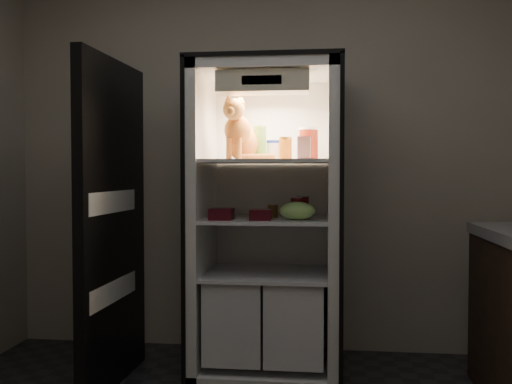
# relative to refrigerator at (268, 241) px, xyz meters

# --- Properties ---
(room_shell) EXTENTS (3.60, 3.60, 3.60)m
(room_shell) POSITION_rel_refrigerator_xyz_m (0.00, -1.38, 0.83)
(room_shell) COLOR white
(room_shell) RESTS_ON floor
(refrigerator) EXTENTS (0.90, 0.72, 1.88)m
(refrigerator) POSITION_rel_refrigerator_xyz_m (0.00, 0.00, 0.00)
(refrigerator) COLOR white
(refrigerator) RESTS_ON floor
(fridge_door) EXTENTS (0.09, 0.87, 1.85)m
(fridge_door) POSITION_rel_refrigerator_xyz_m (-0.85, -0.37, 0.12)
(fridge_door) COLOR black
(fridge_door) RESTS_ON floor
(tabby_cat) EXTENTS (0.32, 0.38, 0.39)m
(tabby_cat) POSITION_rel_refrigerator_xyz_m (-0.16, -0.07, 0.64)
(tabby_cat) COLOR #C75619
(tabby_cat) RESTS_ON refrigerator
(parmesan_shaker) EXTENTS (0.08, 0.08, 0.21)m
(parmesan_shaker) POSITION_rel_refrigerator_xyz_m (-0.05, -0.01, 0.60)
(parmesan_shaker) COLOR green
(parmesan_shaker) RESTS_ON refrigerator
(mayo_tub) EXTENTS (0.09, 0.09, 0.12)m
(mayo_tub) POSITION_rel_refrigerator_xyz_m (0.03, 0.05, 0.56)
(mayo_tub) COLOR white
(mayo_tub) RESTS_ON refrigerator
(salsa_jar) EXTENTS (0.08, 0.08, 0.14)m
(salsa_jar) POSITION_rel_refrigerator_xyz_m (0.11, -0.04, 0.57)
(salsa_jar) COLOR maroon
(salsa_jar) RESTS_ON refrigerator
(pepper_jar) EXTENTS (0.12, 0.12, 0.20)m
(pepper_jar) POSITION_rel_refrigerator_xyz_m (0.25, 0.03, 0.60)
(pepper_jar) COLOR #A72E16
(pepper_jar) RESTS_ON refrigerator
(cream_carton) EXTENTS (0.07, 0.07, 0.13)m
(cream_carton) POSITION_rel_refrigerator_xyz_m (0.23, -0.21, 0.56)
(cream_carton) COLOR white
(cream_carton) RESTS_ON refrigerator
(soda_can_a) EXTENTS (0.06, 0.06, 0.12)m
(soda_can_a) POSITION_rel_refrigerator_xyz_m (0.21, 0.01, 0.21)
(soda_can_a) COLOR black
(soda_can_a) RESTS_ON refrigerator
(soda_can_b) EXTENTS (0.07, 0.07, 0.13)m
(soda_can_b) POSITION_rel_refrigerator_xyz_m (0.22, -0.07, 0.22)
(soda_can_b) COLOR black
(soda_can_b) RESTS_ON refrigerator
(soda_can_c) EXTENTS (0.07, 0.07, 0.13)m
(soda_can_c) POSITION_rel_refrigerator_xyz_m (0.18, -0.12, 0.21)
(soda_can_c) COLOR black
(soda_can_c) RESTS_ON refrigerator
(condiment_jar) EXTENTS (0.06, 0.06, 0.09)m
(condiment_jar) POSITION_rel_refrigerator_xyz_m (0.03, -0.05, 0.19)
(condiment_jar) COLOR brown
(condiment_jar) RESTS_ON refrigerator
(grape_bag) EXTENTS (0.21, 0.15, 0.10)m
(grape_bag) POSITION_rel_refrigerator_xyz_m (0.19, -0.19, 0.20)
(grape_bag) COLOR #73AB4F
(grape_bag) RESTS_ON refrigerator
(berry_box_left) EXTENTS (0.13, 0.13, 0.07)m
(berry_box_left) POSITION_rel_refrigerator_xyz_m (-0.25, -0.24, 0.18)
(berry_box_left) COLOR #4B0C13
(berry_box_left) RESTS_ON refrigerator
(berry_box_right) EXTENTS (0.12, 0.12, 0.06)m
(berry_box_right) POSITION_rel_refrigerator_xyz_m (-0.02, -0.23, 0.18)
(berry_box_right) COLOR #4B0C13
(berry_box_right) RESTS_ON refrigerator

